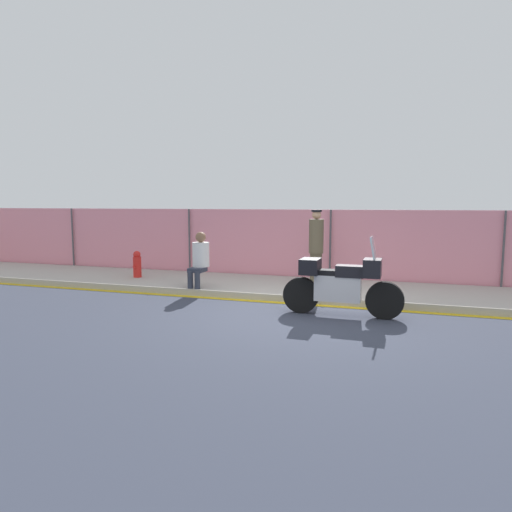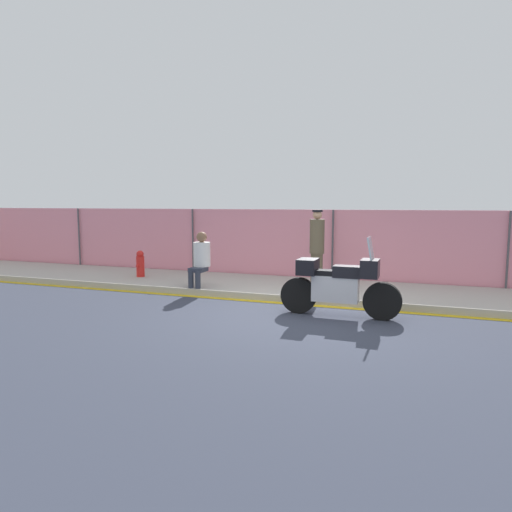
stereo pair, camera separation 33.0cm
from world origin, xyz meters
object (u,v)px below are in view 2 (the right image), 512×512
Objects in this scene: motorcycle at (338,284)px; officer_standing at (317,247)px; person_seated_on_curb at (201,256)px; fire_hydrant at (140,264)px.

motorcycle is 1.25× the size of officer_standing.
officer_standing is at bearing 113.26° from motorcycle.
officer_standing reaches higher than person_seated_on_curb.
motorcycle is at bearing -67.41° from officer_standing.
officer_standing reaches higher than motorcycle.
person_seated_on_curb is at bearing -17.31° from fire_hydrant.
motorcycle reaches higher than person_seated_on_curb.
fire_hydrant is at bearing 161.65° from motorcycle.
officer_standing is 1.41× the size of person_seated_on_curb.
motorcycle is 6.06m from fire_hydrant.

